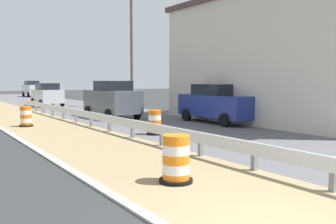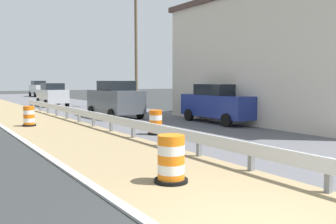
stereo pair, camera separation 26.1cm
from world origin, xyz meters
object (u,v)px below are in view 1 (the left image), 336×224
traffic_barrel_close (155,124)px  car_trailing_near_lane (217,103)px  car_mid_far_lane (32,89)px  utility_pole_mid (132,48)px  traffic_barrel_nearest (176,161)px  utility_pole_near (326,32)px  car_lead_near_lane (112,99)px  car_lead_far_lane (47,95)px  traffic_barrel_mid (26,117)px

traffic_barrel_close → car_trailing_near_lane: (4.97, 1.87, 0.55)m
traffic_barrel_close → car_mid_far_lane: (4.70, 39.35, 0.63)m
car_trailing_near_lane → utility_pole_mid: bearing=173.9°
traffic_barrel_nearest → utility_pole_mid: (9.94, 20.52, 4.40)m
traffic_barrel_close → utility_pole_near: 8.31m
car_lead_near_lane → car_trailing_near_lane: size_ratio=0.90×
car_trailing_near_lane → car_lead_far_lane: size_ratio=1.06×
car_lead_near_lane → car_mid_far_lane: bearing=-6.9°
utility_pole_near → car_lead_far_lane: bearing=103.9°
traffic_barrel_mid → car_trailing_near_lane: car_trailing_near_lane is taller
car_lead_far_lane → car_mid_far_lane: bearing=-8.5°
traffic_barrel_nearest → utility_pole_mid: utility_pole_mid is taller
car_lead_near_lane → car_lead_far_lane: size_ratio=0.96×
car_lead_far_lane → utility_pole_near: utility_pole_near is taller
traffic_barrel_mid → car_trailing_near_lane: bearing=-23.5°
utility_pole_near → utility_pole_mid: bearing=90.3°
car_trailing_near_lane → utility_pole_near: 6.20m
car_mid_far_lane → car_lead_far_lane: bearing=-9.8°
car_trailing_near_lane → car_lead_far_lane: 17.92m
car_mid_far_lane → car_trailing_near_lane: bearing=0.8°
traffic_barrel_nearest → traffic_barrel_close: bearing=62.0°
car_lead_near_lane → traffic_barrel_mid: bearing=106.1°
car_lead_near_lane → car_trailing_near_lane: bearing=-148.8°
utility_pole_mid → car_trailing_near_lane: bearing=-97.6°
traffic_barrel_close → car_lead_near_lane: (1.53, 7.29, 0.64)m
traffic_barrel_nearest → car_lead_far_lane: car_lead_far_lane is taller
car_trailing_near_lane → utility_pole_near: bearing=20.6°
car_lead_near_lane → car_lead_far_lane: bearing=0.7°
traffic_barrel_nearest → utility_pole_near: utility_pole_near is taller
utility_pole_mid → utility_pole_near: bearing=-89.7°
utility_pole_mid → car_mid_far_lane: bearing=94.4°
traffic_barrel_nearest → car_trailing_near_lane: 11.60m
utility_pole_near → utility_pole_mid: size_ratio=0.87×
traffic_barrel_nearest → utility_pole_near: (10.02, 3.11, 3.78)m
car_lead_far_lane → utility_pole_mid: 8.44m
utility_pole_near → car_mid_far_lane: bearing=92.7°
car_mid_far_lane → utility_pole_near: 42.63m
traffic_barrel_nearest → car_lead_near_lane: size_ratio=0.24×
traffic_barrel_mid → utility_pole_mid: 14.19m
traffic_barrel_mid → car_lead_far_lane: 14.56m
traffic_barrel_nearest → car_lead_far_lane: (4.43, 25.60, 0.52)m
traffic_barrel_close → car_lead_near_lane: 7.48m
utility_pole_near → car_trailing_near_lane: bearing=109.2°
car_lead_near_lane → car_mid_far_lane: size_ratio=0.95×
car_lead_near_lane → utility_pole_mid: size_ratio=0.46×
traffic_barrel_nearest → utility_pole_near: 11.15m
traffic_barrel_nearest → utility_pole_mid: bearing=64.2°
utility_pole_near → car_lead_near_lane: bearing=116.4°
utility_pole_mid → traffic_barrel_nearest: bearing=-115.8°
traffic_barrel_close → car_trailing_near_lane: car_trailing_near_lane is taller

